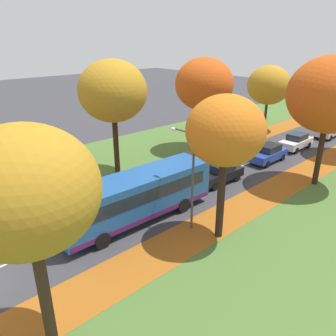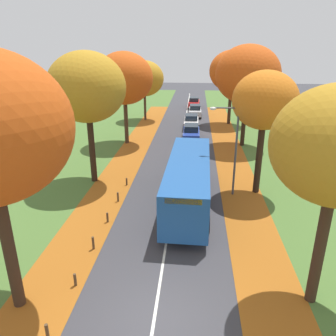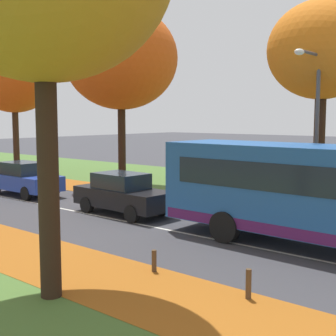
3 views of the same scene
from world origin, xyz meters
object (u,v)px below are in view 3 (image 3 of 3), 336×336
(tree_right_near, at_px, (322,51))
(bollard_fifth, at_px, (248,284))
(car_black_lead, at_px, (123,194))
(bus, at_px, (335,192))
(tree_right_far, at_px, (14,75))
(car_blue_following, at_px, (24,179))
(bollard_sixth, at_px, (154,261))
(tree_right_mid, at_px, (121,59))
(streetlamp_right, at_px, (313,119))

(tree_right_near, height_order, bollard_fifth, tree_right_near)
(tree_right_near, distance_m, car_black_lead, 9.33)
(bus, xyz_separation_m, car_black_lead, (-0.16, 8.24, -0.89))
(tree_right_far, relative_size, car_blue_following, 2.14)
(bus, bearing_deg, bollard_fifth, 179.00)
(bollard_fifth, distance_m, car_blue_following, 15.75)
(bollard_sixth, xyz_separation_m, bus, (4.52, -2.74, 1.43))
(bus, relative_size, car_blue_following, 2.48)
(bollard_sixth, bearing_deg, tree_right_mid, 48.53)
(bollard_fifth, height_order, car_blue_following, car_blue_following)
(bollard_sixth, xyz_separation_m, streetlamp_right, (7.19, -0.92, 3.46))
(bollard_sixth, xyz_separation_m, car_blue_following, (4.45, 12.43, 0.54))
(bollard_sixth, height_order, car_black_lead, car_black_lead)
(car_black_lead, relative_size, car_blue_following, 1.01)
(tree_right_far, bearing_deg, streetlamp_right, -95.13)
(bus, distance_m, car_black_lead, 8.29)
(tree_right_mid, bearing_deg, car_black_lead, -134.30)
(bollard_sixth, distance_m, car_black_lead, 7.04)
(bollard_sixth, distance_m, car_blue_following, 13.22)
(bollard_fifth, height_order, streetlamp_right, streetlamp_right)
(tree_right_mid, relative_size, bollard_sixth, 17.57)
(car_black_lead, bearing_deg, bollard_fifth, -118.30)
(bollard_sixth, bearing_deg, bus, -31.19)
(streetlamp_right, relative_size, car_blue_following, 1.42)
(car_black_lead, bearing_deg, tree_right_mid, 45.70)
(tree_right_mid, height_order, bus, tree_right_mid)
(tree_right_near, xyz_separation_m, bollard_fifth, (-9.19, -2.30, -5.94))
(car_black_lead, bearing_deg, tree_right_far, 72.36)
(tree_right_far, xyz_separation_m, bus, (-4.59, -23.17, -4.84))
(car_black_lead, bearing_deg, bus, -88.89)
(streetlamp_right, height_order, car_black_lead, streetlamp_right)
(car_blue_following, bearing_deg, tree_right_mid, -16.61)
(tree_right_far, height_order, bus, tree_right_far)
(tree_right_mid, height_order, car_black_lead, tree_right_mid)
(tree_right_mid, distance_m, bus, 15.46)
(streetlamp_right, distance_m, car_blue_following, 13.94)
(tree_right_far, distance_m, bollard_sixth, 23.23)
(bollard_fifth, bearing_deg, bollard_sixth, 89.39)
(tree_right_mid, bearing_deg, car_blue_following, 163.39)
(tree_right_far, bearing_deg, bus, -101.20)
(streetlamp_right, bearing_deg, bollard_sixth, 172.72)
(tree_right_far, xyz_separation_m, car_blue_following, (-4.66, -7.99, -5.73))
(tree_right_near, xyz_separation_m, tree_right_far, (-0.05, 20.79, 0.28))
(bollard_sixth, bearing_deg, bollard_fifth, -90.61)
(bus, distance_m, car_blue_following, 15.20)
(tree_right_near, distance_m, car_blue_following, 14.68)
(tree_right_far, xyz_separation_m, bollard_fifth, (-9.14, -23.09, -6.21))
(tree_right_near, distance_m, bollard_sixth, 10.95)
(tree_right_mid, xyz_separation_m, bollard_sixth, (-9.62, -10.89, -6.64))
(streetlamp_right, bearing_deg, tree_right_near, 15.86)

